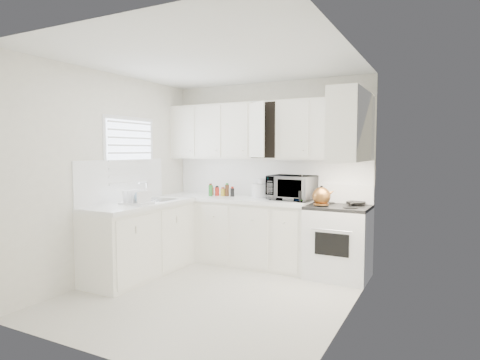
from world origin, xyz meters
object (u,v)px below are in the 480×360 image
Objects in this scene: rice_cooker at (260,189)px; stove at (338,232)px; utensil_crock at (302,188)px; microwave at (292,185)px; dish_rack at (136,196)px; tea_kettle at (321,195)px.

stove is at bearing -0.56° from rice_cooker.
utensil_crock is at bearing -11.27° from rice_cooker.
microwave is 1.62× the size of utensil_crock.
microwave reaches higher than dish_rack.
tea_kettle is 1.21× the size of rice_cooker.
rice_cooker is at bearing 172.41° from stove.
tea_kettle is 0.47× the size of microwave.
stove is at bearing 9.42° from utensil_crock.
stove is 3.21× the size of dish_rack.
stove is 1.96× the size of microwave.
utensil_crock is (0.70, -0.23, 0.07)m from rice_cooker.
tea_kettle is 0.55m from microwave.
microwave is 1.64× the size of dish_rack.
stove is 0.88m from microwave.
tea_kettle is (-0.18, -0.16, 0.48)m from stove.
dish_rack is at bearing -147.49° from utensil_crock.
rice_cooker is 0.75m from utensil_crock.
microwave reaches higher than rice_cooker.
stove is 2.59m from dish_rack.
tea_kettle is 2.31m from dish_rack.
microwave is at bearing 135.79° from tea_kettle.
dish_rack is (-1.57, -1.30, -0.10)m from microwave.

